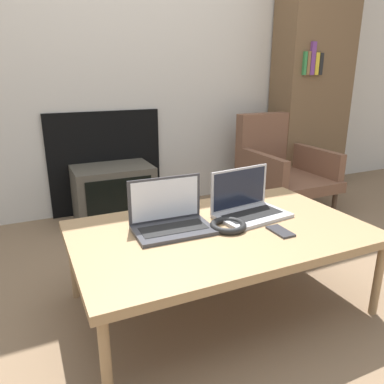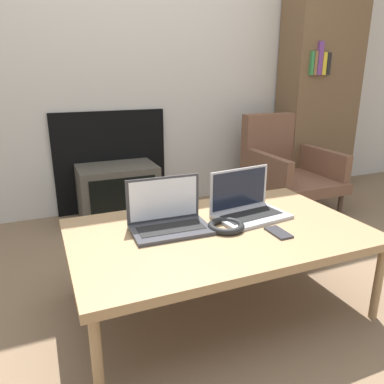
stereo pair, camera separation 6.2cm
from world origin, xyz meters
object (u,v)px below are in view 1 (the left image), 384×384
tv (114,193)px  armchair (280,163)px  headphones (228,226)px  phone (280,231)px  laptop_left (170,218)px  laptop_right (247,205)px

tv → armchair: 1.32m
headphones → tv: (-0.21, 1.27, -0.20)m
phone → tv: 1.46m
laptop_left → laptop_right: (0.39, -0.00, 0.00)m
laptop_left → headphones: (0.23, -0.11, -0.03)m
tv → armchair: (1.29, -0.23, 0.15)m
phone → armchair: armchair is taller
headphones → tv: 1.30m
laptop_right → headphones: (-0.17, -0.11, -0.03)m
laptop_left → armchair: (1.31, 0.93, -0.09)m
laptop_left → headphones: 0.25m
armchair → phone: bearing=-127.5°
laptop_left → phone: 0.47m
headphones → laptop_right: bearing=32.6°
phone → tv: size_ratio=0.23×
armchair → tv: bearing=169.8°
laptop_left → armchair: size_ratio=0.47×
headphones → armchair: (1.08, 1.04, -0.05)m
laptop_right → tv: 1.25m
laptop_right → tv: laptop_right is taller
laptop_left → armchair: 1.61m
laptop_right → armchair: 1.31m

